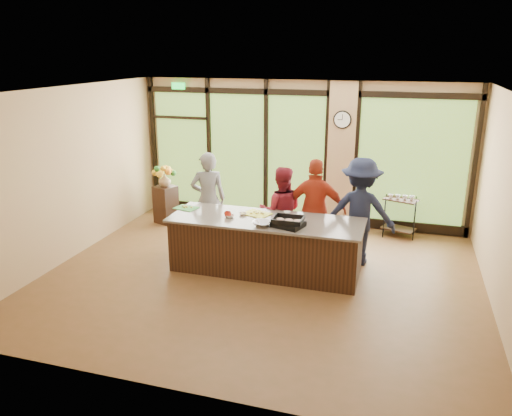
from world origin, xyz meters
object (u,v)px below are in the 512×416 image
Objects in this scene: roasting_pan at (288,224)px; flower_stand at (166,204)px; cook_right at (360,212)px; bar_cart at (400,212)px; island_base at (266,246)px; cook_left at (208,199)px.

roasting_pan is 3.79m from flower_stand.
cook_right reaches higher than roasting_pan.
cook_right is 4.33m from flower_stand.
bar_cart is at bearing -113.60° from cook_right.
cook_left is (-1.36, 0.85, 0.46)m from island_base.
island_base is 1.67m from cook_left.
island_base is at bearing 167.94° from roasting_pan.
cook_right reaches higher than cook_left.
flower_stand is at bearing -154.76° from bar_cart.
roasting_pan is 0.54× the size of bar_cart.
island_base is 6.60× the size of roasting_pan.
cook_left is at bearing 148.02° from island_base.
island_base is 3.86× the size of flower_stand.
island_base is at bearing -113.37° from bar_cart.
flower_stand is at bearing -13.76° from cook_right.
roasting_pan is at bearing 45.08° from cook_right.
flower_stand is 4.87m from bar_cart.
cook_left is at bearing -138.18° from bar_cart.
island_base is 3.59× the size of bar_cart.
island_base is 1.73m from cook_right.
cook_left is 3.83× the size of roasting_pan.
cook_right is at bearing -94.37° from bar_cart.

